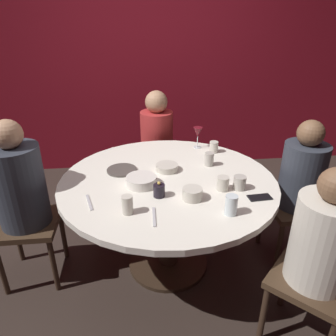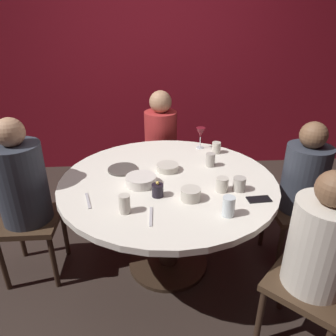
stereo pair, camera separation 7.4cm
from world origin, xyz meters
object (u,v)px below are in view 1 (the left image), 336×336
(candle_holder, at_px, (159,190))
(dinner_plate, at_px, (122,170))
(dining_table, at_px, (168,196))
(cell_phone, at_px, (260,197))
(seated_diner_back, at_px, (157,135))
(cup_center_front, at_px, (209,159))
(cup_beside_wine, at_px, (223,183))
(cup_near_candle, at_px, (214,147))
(cup_by_right_diner, at_px, (231,205))
(seated_diner_front_right, at_px, (321,244))
(bowl_salad_center, at_px, (141,181))
(cup_far_edge, at_px, (240,183))
(seated_diner_right, at_px, (301,178))
(cup_by_left_diner, at_px, (127,205))
(bowl_serving_large, at_px, (167,167))
(seated_diner_left, at_px, (20,188))
(wine_glass, at_px, (198,133))
(bowl_small_white, at_px, (192,194))

(candle_holder, xyz_separation_m, dinner_plate, (-0.23, 0.38, -0.03))
(dining_table, height_order, cell_phone, cell_phone)
(seated_diner_back, bearing_deg, dinner_plate, -20.80)
(cup_center_front, distance_m, cup_beside_wine, 0.37)
(cup_near_candle, bearing_deg, seated_diner_back, 126.75)
(cup_by_right_diner, bearing_deg, seated_diner_front_right, -31.49)
(dinner_plate, height_order, cup_near_candle, cup_near_candle)
(bowl_salad_center, distance_m, cup_near_candle, 0.77)
(seated_diner_front_right, xyz_separation_m, dinner_plate, (-1.02, 0.86, 0.06))
(bowl_salad_center, bearing_deg, cup_near_candle, 39.23)
(seated_diner_front_right, bearing_deg, cup_far_edge, -17.39)
(seated_diner_right, distance_m, cup_beside_wine, 0.67)
(cup_by_left_diner, xyz_separation_m, cup_beside_wine, (0.59, 0.20, -0.01))
(dinner_plate, xyz_separation_m, cup_near_candle, (0.73, 0.27, 0.04))
(bowl_salad_center, height_order, cup_near_candle, cup_near_candle)
(dinner_plate, bearing_deg, cup_by_right_diner, -44.87)
(dining_table, relative_size, dinner_plate, 6.90)
(dinner_plate, xyz_separation_m, bowl_salad_center, (0.13, -0.22, 0.02))
(seated_diner_back, relative_size, candle_holder, 11.24)
(seated_diner_back, distance_m, bowl_serving_large, 0.85)
(seated_diner_right, height_order, cell_phone, seated_diner_right)
(cup_center_front, relative_size, cup_beside_wine, 1.09)
(seated_diner_left, height_order, dinner_plate, seated_diner_left)
(cell_phone, bearing_deg, cup_by_left_diner, 91.40)
(seated_diner_left, relative_size, seated_diner_back, 1.05)
(cup_center_front, bearing_deg, dining_table, -150.88)
(seated_diner_front_right, height_order, cup_by_right_diner, seated_diner_front_right)
(seated_diner_right, relative_size, cup_near_candle, 12.60)
(seated_diner_left, height_order, seated_diner_back, seated_diner_left)
(wine_glass, distance_m, cup_by_right_diner, 0.99)
(candle_holder, xyz_separation_m, cup_by_left_diner, (-0.19, -0.16, 0.01))
(seated_diner_right, distance_m, dinner_plate, 1.28)
(seated_diner_back, distance_m, seated_diner_front_right, 1.82)
(wine_glass, relative_size, cup_near_candle, 1.98)
(cup_center_front, bearing_deg, bowl_serving_large, -170.66)
(dining_table, distance_m, cup_by_right_diner, 0.58)
(seated_diner_back, xyz_separation_m, bowl_salad_center, (-0.18, -1.05, 0.07))
(cup_far_edge, bearing_deg, cell_phone, -53.92)
(cup_center_front, relative_size, cup_far_edge, 1.12)
(bowl_serving_large, distance_m, bowl_salad_center, 0.27)
(bowl_small_white, bearing_deg, seated_diner_left, 165.75)
(seated_diner_right, height_order, wine_glass, seated_diner_right)
(dinner_plate, bearing_deg, seated_diner_front_right, -40.13)
(seated_diner_right, height_order, bowl_salad_center, seated_diner_right)
(seated_diner_back, distance_m, candle_holder, 1.20)
(seated_diner_front_right, height_order, cup_by_left_diner, seated_diner_front_right)
(dinner_plate, height_order, cup_beside_wine, cup_beside_wine)
(dining_table, xyz_separation_m, wine_glass, (0.30, 0.53, 0.26))
(bowl_salad_center, relative_size, cup_far_edge, 2.26)
(cup_by_right_diner, bearing_deg, wine_glass, 89.68)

